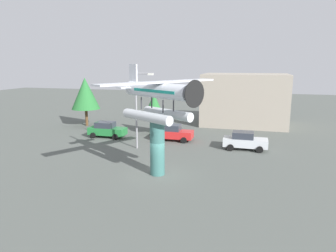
{
  "coord_description": "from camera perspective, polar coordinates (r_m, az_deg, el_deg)",
  "views": [
    {
      "loc": [
        6.69,
        -21.36,
        8.25
      ],
      "look_at": [
        0.0,
        3.0,
        3.15
      ],
      "focal_mm": 33.21,
      "sensor_mm": 36.0,
      "label": 1
    }
  ],
  "objects": [
    {
      "name": "ground_plane",
      "position": [
        23.85,
        -1.93,
        -8.83
      ],
      "size": [
        140.0,
        140.0,
        0.0
      ],
      "primitive_type": "plane",
      "color": "#515651"
    },
    {
      "name": "display_pedestal",
      "position": [
        23.21,
        -1.97,
        -3.96
      ],
      "size": [
        1.1,
        1.1,
        4.2
      ],
      "primitive_type": "cylinder",
      "color": "#386B66",
      "rests_on": "ground"
    },
    {
      "name": "floatplane_monument",
      "position": [
        22.41,
        -1.81,
        5.32
      ],
      "size": [
        7.01,
        9.43,
        4.0
      ],
      "rotation": [
        0.0,
        0.0,
        -0.55
      ],
      "color": "silver",
      "rests_on": "display_pedestal"
    },
    {
      "name": "car_near_green",
      "position": [
        35.92,
        -11.15,
        -0.64
      ],
      "size": [
        4.2,
        2.02,
        1.76
      ],
      "color": "#237A38",
      "rests_on": "ground"
    },
    {
      "name": "car_mid_red",
      "position": [
        33.72,
        0.9,
        -1.21
      ],
      "size": [
        4.2,
        2.02,
        1.76
      ],
      "color": "red",
      "rests_on": "ground"
    },
    {
      "name": "car_far_silver",
      "position": [
        31.13,
        13.91,
        -2.62
      ],
      "size": [
        4.2,
        2.02,
        1.76
      ],
      "color": "silver",
      "rests_on": "ground"
    },
    {
      "name": "streetlight_primary",
      "position": [
        30.09,
        -5.49,
        3.89
      ],
      "size": [
        1.84,
        0.28,
        7.42
      ],
      "color": "gray",
      "rests_on": "ground"
    },
    {
      "name": "storefront_building",
      "position": [
        43.64,
        13.87,
        4.76
      ],
      "size": [
        11.1,
        7.81,
        6.88
      ],
      "primitive_type": "cube",
      "color": "#9E9384",
      "rests_on": "ground"
    },
    {
      "name": "tree_west",
      "position": [
        42.82,
        -14.94,
        5.78
      ],
      "size": [
        3.73,
        3.73,
        6.42
      ],
      "color": "brown",
      "rests_on": "ground"
    },
    {
      "name": "tree_east",
      "position": [
        36.8,
        -2.58,
        3.58
      ],
      "size": [
        2.74,
        2.74,
        4.78
      ],
      "color": "brown",
      "rests_on": "ground"
    }
  ]
}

